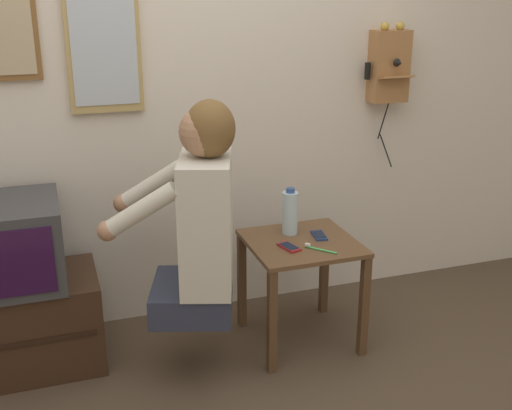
{
  "coord_description": "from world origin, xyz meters",
  "views": [
    {
      "loc": [
        -0.64,
        -2.14,
        1.75
      ],
      "look_at": [
        0.25,
        0.51,
        0.78
      ],
      "focal_mm": 45.0,
      "sensor_mm": 36.0,
      "label": 1
    }
  ],
  "objects": [
    {
      "name": "person",
      "position": [
        -0.03,
        0.45,
        0.77
      ],
      "size": [
        0.64,
        0.56,
        0.98
      ],
      "rotation": [
        0.0,
        0.0,
        1.26
      ],
      "color": "#2D3347",
      "rests_on": "ground_plane"
    },
    {
      "name": "wall_mirror",
      "position": [
        -0.33,
        1.04,
        1.53
      ],
      "size": [
        0.35,
        0.03,
        0.75
      ],
      "color": "tan"
    },
    {
      "name": "wall_phone_antique",
      "position": [
        1.19,
        1.0,
        1.32
      ],
      "size": [
        0.25,
        0.19,
        0.8
      ],
      "color": "#9E6B3D"
    },
    {
      "name": "toothbrush",
      "position": [
        0.54,
        0.42,
        0.55
      ],
      "size": [
        0.12,
        0.13,
        0.02
      ],
      "rotation": [
        0.0,
        0.0,
        0.7
      ],
      "color": "#4CBF66",
      "rests_on": "side_table"
    },
    {
      "name": "wall_back",
      "position": [
        0.0,
        1.08,
        1.27
      ],
      "size": [
        6.8,
        0.05,
        2.55
      ],
      "color": "beige",
      "rests_on": "ground_plane"
    },
    {
      "name": "cell_phone_held",
      "position": [
        0.41,
        0.49,
        0.55
      ],
      "size": [
        0.09,
        0.14,
        0.01
      ],
      "rotation": [
        0.0,
        0.0,
        0.25
      ],
      "color": "maroon",
      "rests_on": "side_table"
    },
    {
      "name": "television",
      "position": [
        -0.85,
        0.75,
        0.64
      ],
      "size": [
        0.47,
        0.5,
        0.38
      ],
      "color": "#38383A",
      "rests_on": "tv_stand"
    },
    {
      "name": "water_bottle",
      "position": [
        0.49,
        0.67,
        0.66
      ],
      "size": [
        0.08,
        0.08,
        0.24
      ],
      "color": "silver",
      "rests_on": "side_table"
    },
    {
      "name": "cell_phone_spare",
      "position": [
        0.61,
        0.58,
        0.55
      ],
      "size": [
        0.08,
        0.13,
        0.01
      ],
      "rotation": [
        0.0,
        0.0,
        -0.17
      ],
      "color": "navy",
      "rests_on": "side_table"
    },
    {
      "name": "side_table",
      "position": [
        0.51,
        0.56,
        0.44
      ],
      "size": [
        0.53,
        0.51,
        0.55
      ],
      "color": "brown",
      "rests_on": "ground_plane"
    },
    {
      "name": "tv_stand",
      "position": [
        -0.83,
        0.76,
        0.22
      ],
      "size": [
        0.71,
        0.46,
        0.45
      ],
      "color": "#382316",
      "rests_on": "ground_plane"
    }
  ]
}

